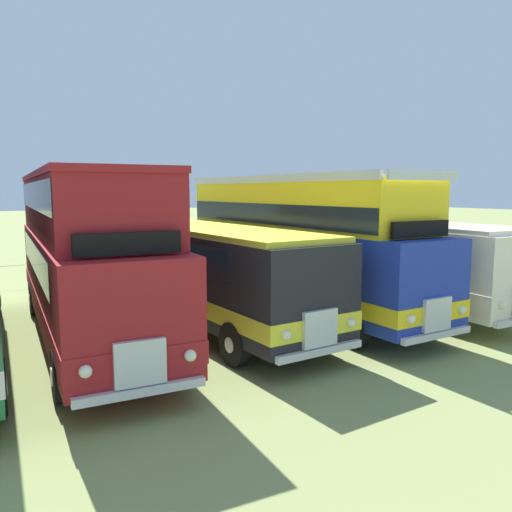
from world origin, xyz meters
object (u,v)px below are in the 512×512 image
Objects in this scene: bus_third_in_row at (86,249)px; bus_fifth_in_row at (297,241)px; bus_fourth_in_row at (200,266)px; bus_sixth_in_row at (377,254)px.

bus_fifth_in_row reaches higher than bus_third_in_row.
bus_fifth_in_row is (6.77, -0.11, -0.11)m from bus_third_in_row.
bus_fourth_in_row is at bearing 175.32° from bus_fifth_in_row.
bus_third_in_row reaches higher than bus_fourth_in_row.
bus_fourth_in_row is 0.99× the size of bus_sixth_in_row.
bus_third_in_row is 6.77m from bus_fifth_in_row.
bus_third_in_row is 3.46m from bus_fourth_in_row.
bus_fifth_in_row reaches higher than bus_sixth_in_row.
bus_third_in_row is at bearing 178.10° from bus_sixth_in_row.
bus_sixth_in_row is (10.16, -0.34, -0.72)m from bus_third_in_row.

